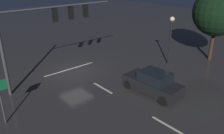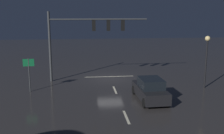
{
  "view_description": "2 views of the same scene",
  "coord_description": "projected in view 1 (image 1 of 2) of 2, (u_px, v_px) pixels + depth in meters",
  "views": [
    {
      "loc": [
        9.54,
        16.21,
        8.27
      ],
      "look_at": [
        -0.46,
        4.54,
        1.8
      ],
      "focal_mm": 36.81,
      "sensor_mm": 36.0,
      "label": 1
    },
    {
      "loc": [
        2.63,
        25.66,
        6.49
      ],
      "look_at": [
        0.17,
        3.34,
        1.86
      ],
      "focal_mm": 43.01,
      "sensor_mm": 36.0,
      "label": 2
    }
  ],
  "objects": [
    {
      "name": "ground_plane",
      "position": [
        75.0,
        72.0,
        20.27
      ],
      "size": [
        80.0,
        80.0,
        0.0
      ],
      "primitive_type": "plane",
      "color": "#2D2B2B"
    },
    {
      "name": "traffic_signal_assembly",
      "position": [
        47.0,
        24.0,
        16.84
      ],
      "size": [
        9.24,
        0.47,
        6.53
      ],
      "color": "#383A3D",
      "rests_on": "ground_plane"
    },
    {
      "name": "lane_dash_far",
      "position": [
        103.0,
        88.0,
        17.47
      ],
      "size": [
        0.16,
        2.2,
        0.01
      ],
      "primitive_type": "cube",
      "rotation": [
        0.0,
        0.0,
        1.57
      ],
      "color": "beige",
      "rests_on": "ground_plane"
    },
    {
      "name": "lane_dash_mid",
      "position": [
        167.0,
        125.0,
        13.27
      ],
      "size": [
        0.16,
        2.2,
        0.01
      ],
      "primitive_type": "cube",
      "rotation": [
        0.0,
        0.0,
        1.57
      ],
      "color": "beige",
      "rests_on": "ground_plane"
    },
    {
      "name": "stop_bar",
      "position": [
        70.0,
        69.0,
        20.84
      ],
      "size": [
        5.0,
        0.16,
        0.01
      ],
      "primitive_type": "cube",
      "color": "beige",
      "rests_on": "ground_plane"
    },
    {
      "name": "car_approaching",
      "position": [
        153.0,
        83.0,
        16.5
      ],
      "size": [
        2.05,
        4.43,
        1.7
      ],
      "color": "black",
      "rests_on": "ground_plane"
    },
    {
      "name": "street_lamp_left_kerb",
      "position": [
        171.0,
        31.0,
        20.77
      ],
      "size": [
        0.44,
        0.44,
        4.51
      ],
      "color": "black",
      "rests_on": "ground_plane"
    },
    {
      "name": "tree_left_near",
      "position": [
        218.0,
        12.0,
        21.33
      ],
      "size": [
        4.53,
        4.53,
        6.98
      ],
      "color": "#382314",
      "rests_on": "ground_plane"
    }
  ]
}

